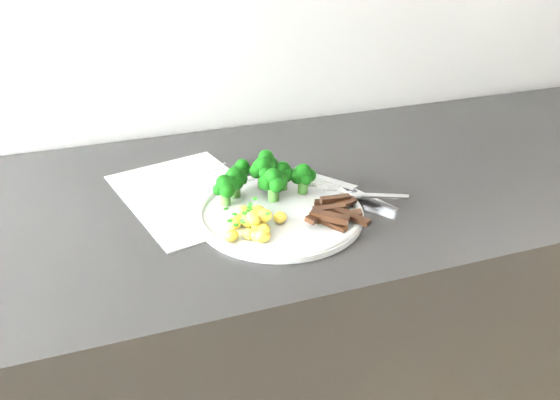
{
  "coord_description": "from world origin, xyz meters",
  "views": [
    {
      "loc": [
        -0.3,
        0.84,
        1.38
      ],
      "look_at": [
        -0.04,
        1.57,
        0.96
      ],
      "focal_mm": 35.83,
      "sensor_mm": 36.0,
      "label": 1
    }
  ],
  "objects": [
    {
      "name": "counter",
      "position": [
        -0.12,
        1.66,
        0.46
      ],
      "size": [
        2.47,
        0.62,
        0.93
      ],
      "color": "black",
      "rests_on": "ground"
    },
    {
      "name": "recipe_paper",
      "position": [
        -0.16,
        1.69,
        0.93
      ],
      "size": [
        0.27,
        0.34,
        0.0
      ],
      "color": "white",
      "rests_on": "counter"
    },
    {
      "name": "plate",
      "position": [
        -0.04,
        1.57,
        0.93
      ],
      "size": [
        0.27,
        0.27,
        0.02
      ],
      "color": "white",
      "rests_on": "counter"
    },
    {
      "name": "broccoli",
      "position": [
        -0.05,
        1.64,
        0.97
      ],
      "size": [
        0.18,
        0.11,
        0.07
      ],
      "color": "#326321",
      "rests_on": "plate"
    },
    {
      "name": "potatoes",
      "position": [
        -0.09,
        1.54,
        0.95
      ],
      "size": [
        0.11,
        0.1,
        0.04
      ],
      "color": "#E3C446",
      "rests_on": "plate"
    },
    {
      "name": "beef_strips",
      "position": [
        0.03,
        1.53,
        0.95
      ],
      "size": [
        0.11,
        0.11,
        0.03
      ],
      "color": "black",
      "rests_on": "plate"
    },
    {
      "name": "fork",
      "position": [
        0.1,
        1.57,
        0.94
      ],
      "size": [
        0.15,
        0.11,
        0.02
      ],
      "color": "silver",
      "rests_on": "plate"
    },
    {
      "name": "knife",
      "position": [
        0.11,
        1.58,
        0.93
      ],
      "size": [
        0.11,
        0.18,
        0.02
      ],
      "color": "silver",
      "rests_on": "plate"
    }
  ]
}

